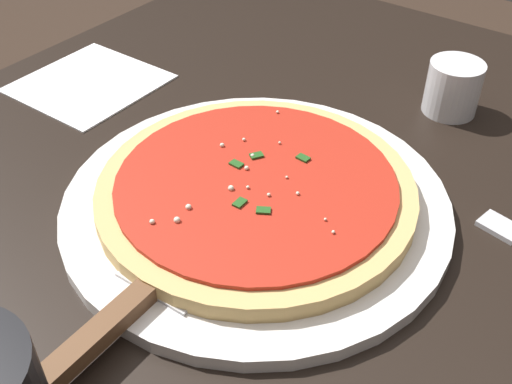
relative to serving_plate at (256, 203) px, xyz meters
name	(u,v)px	position (x,y,z in m)	size (l,w,h in m)	color
restaurant_table	(314,298)	(0.05, -0.04, -0.15)	(0.89, 0.91, 0.75)	black
serving_plate	(256,203)	(0.00, 0.00, 0.00)	(0.35, 0.35, 0.01)	white
pizza	(256,190)	(0.00, 0.00, 0.02)	(0.28, 0.28, 0.02)	#DBB26B
pizza_server	(124,313)	(-0.17, 0.00, 0.01)	(0.22, 0.07, 0.01)	silver
cup_small_sauce	(453,88)	(0.26, -0.07, 0.02)	(0.06, 0.06, 0.06)	silver
napkin_folded_right	(89,83)	(0.06, 0.30, -0.01)	(0.15, 0.15, 0.00)	white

